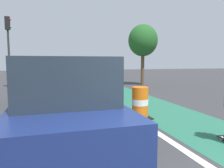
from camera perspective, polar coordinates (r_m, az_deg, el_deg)
name	(u,v)px	position (r m, az deg, el deg)	size (l,w,h in m)	color
bike_lane_strip	(116,91)	(14.52, 1.14, -1.84)	(2.50, 80.00, 0.01)	#286B51
lane_divider_stripe	(94,92)	(14.14, -4.67, -2.06)	(0.20, 80.00, 0.01)	silver
parked_suv_nearest	(63,107)	(4.61, -12.72, -5.85)	(1.95, 4.62, 2.04)	navy
parked_sedan_second	(50,85)	(11.10, -16.05, -0.16)	(1.98, 4.13, 1.70)	black
parked_suv_third	(52,74)	(17.22, -15.57, 2.61)	(2.12, 4.70, 2.04)	#9EA0A5
traffic_barrel_front	(140,103)	(7.61, 7.39, -4.97)	(0.73, 0.73, 1.09)	orange
traffic_barrel_mid	(111,91)	(10.59, -0.39, -1.85)	(0.73, 0.73, 1.09)	orange
traffic_barrel_back	(93,84)	(13.78, -4.91, -0.07)	(0.73, 0.73, 1.09)	orange
traffic_light_corner	(8,40)	(17.19, -25.66, 10.47)	(0.41, 0.32, 5.10)	#2D2D2D
street_tree_sidewalk	(143,41)	(18.26, 8.16, 11.21)	(2.40, 2.40, 5.00)	brown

